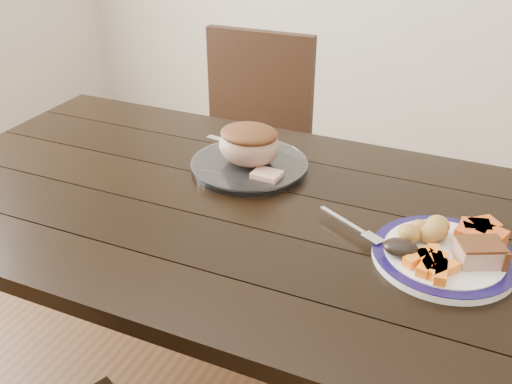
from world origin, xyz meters
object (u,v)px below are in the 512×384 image
at_px(serving_platter, 249,167).
at_px(fork, 354,228).
at_px(dining_table, 230,232).
at_px(chair_far, 249,145).
at_px(dinner_plate, 443,257).
at_px(roast_joint, 249,146).
at_px(pork_slice, 479,253).
at_px(carving_knife, 272,152).

height_order(serving_platter, fork, fork).
relative_size(dining_table, chair_far, 1.74).
height_order(dinner_plate, roast_joint, roast_joint).
bearing_deg(chair_far, serving_platter, 113.26).
xyz_separation_m(chair_far, roast_joint, (0.28, -0.58, 0.30)).
bearing_deg(fork, pork_slice, 24.69).
bearing_deg(chair_far, dinner_plate, 133.74).
distance_m(chair_far, serving_platter, 0.68).
distance_m(serving_platter, pork_slice, 0.63).
height_order(dining_table, chair_far, chair_far).
distance_m(chair_far, fork, 1.01).
distance_m(roast_joint, carving_knife, 0.13).
xyz_separation_m(serving_platter, fork, (0.34, -0.18, 0.01)).
xyz_separation_m(chair_far, pork_slice, (0.87, -0.77, 0.27)).
relative_size(dinner_plate, fork, 1.73).
distance_m(fork, carving_knife, 0.44).
bearing_deg(dinner_plate, serving_platter, 159.89).
height_order(serving_platter, carving_knife, serving_platter).
bearing_deg(roast_joint, carving_knife, 81.25).
relative_size(dining_table, carving_knife, 5.06).
bearing_deg(dining_table, chair_far, 112.47).
xyz_separation_m(dining_table, fork, (0.31, -0.02, 0.11)).
bearing_deg(roast_joint, dining_table, -81.37).
bearing_deg(carving_knife, dinner_plate, -22.61).
distance_m(fork, roast_joint, 0.39).
height_order(chair_far, fork, chair_far).
distance_m(dining_table, serving_platter, 0.19).
bearing_deg(fork, dining_table, -156.05).
distance_m(chair_far, dinner_plate, 1.14).
relative_size(chair_far, dinner_plate, 3.25).
distance_m(dining_table, fork, 0.33).
xyz_separation_m(dining_table, serving_platter, (-0.02, 0.16, 0.10)).
bearing_deg(roast_joint, serving_platter, 0.00).
distance_m(dinner_plate, carving_knife, 0.59).
xyz_separation_m(dinner_plate, fork, (-0.19, 0.01, 0.01)).
bearing_deg(fork, serving_platter, 179.43).
bearing_deg(carving_knife, roast_joint, -90.85).
bearing_deg(carving_knife, pork_slice, -20.18).
height_order(dining_table, pork_slice, pork_slice).
xyz_separation_m(fork, carving_knife, (-0.32, 0.29, -0.01)).
height_order(dinner_plate, carving_knife, dinner_plate).
height_order(chair_far, serving_platter, chair_far).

